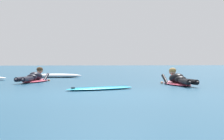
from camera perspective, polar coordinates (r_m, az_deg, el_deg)
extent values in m
plane|color=navy|center=(18.22, -7.80, -0.97)|extent=(120.00, 120.00, 0.00)
ellipsoid|color=#E54C66|center=(11.93, 9.02, -1.90)|extent=(0.64, 2.00, 0.07)
ellipsoid|color=#E54C66|center=(12.82, 7.78, -1.64)|extent=(0.20, 0.21, 0.06)
ellipsoid|color=black|center=(11.97, 8.96, -1.10)|extent=(0.44, 0.71, 0.35)
ellipsoid|color=black|center=(11.59, 9.54, -1.32)|extent=(0.36, 0.30, 0.20)
cylinder|color=black|center=(11.02, 10.07, -1.61)|extent=(0.24, 0.87, 0.14)
ellipsoid|color=black|center=(10.60, 10.68, -1.71)|extent=(0.11, 0.23, 0.08)
cylinder|color=black|center=(11.07, 10.86, -1.60)|extent=(0.14, 0.86, 0.14)
ellipsoid|color=black|center=(10.67, 11.73, -1.70)|extent=(0.11, 0.23, 0.08)
cylinder|color=black|center=(12.27, 7.45, -1.41)|extent=(0.13, 0.63, 0.36)
sphere|color=tan|center=(12.66, 6.95, -1.79)|extent=(0.09, 0.09, 0.09)
cylinder|color=black|center=(12.38, 9.43, -1.40)|extent=(0.13, 0.63, 0.36)
sphere|color=tan|center=(12.75, 8.91, -1.77)|extent=(0.09, 0.09, 0.09)
sphere|color=tan|center=(12.35, 8.40, -0.18)|extent=(0.21, 0.21, 0.21)
ellipsoid|color=#AD894C|center=(12.33, 8.43, -0.04)|extent=(0.23, 0.21, 0.16)
ellipsoid|color=#E54C66|center=(13.73, -10.60, -1.51)|extent=(1.20, 2.05, 0.07)
ellipsoid|color=#E54C66|center=(14.62, -9.44, -1.31)|extent=(0.26, 0.26, 0.06)
ellipsoid|color=black|center=(13.77, -10.54, -0.82)|extent=(0.62, 0.81, 0.35)
ellipsoid|color=black|center=(13.38, -11.10, -1.00)|extent=(0.41, 0.38, 0.20)
cylinder|color=black|center=(12.82, -12.35, -1.23)|extent=(0.50, 0.92, 0.14)
ellipsoid|color=black|center=(12.39, -13.20, -1.32)|extent=(0.17, 0.24, 0.08)
cylinder|color=black|center=(12.77, -11.67, -1.24)|extent=(0.40, 0.94, 0.14)
ellipsoid|color=black|center=(12.32, -12.30, -1.33)|extent=(0.17, 0.24, 0.08)
cylinder|color=black|center=(14.22, -10.88, -1.08)|extent=(0.28, 0.57, 0.33)
sphere|color=tan|center=(14.58, -10.40, -1.42)|extent=(0.09, 0.09, 0.09)
cylinder|color=black|center=(14.06, -9.20, -1.10)|extent=(0.28, 0.57, 0.33)
sphere|color=tan|center=(14.41, -8.79, -1.44)|extent=(0.09, 0.09, 0.09)
sphere|color=tan|center=(14.16, -10.01, -0.02)|extent=(0.21, 0.21, 0.21)
ellipsoid|color=#47331E|center=(14.15, -10.03, 0.10)|extent=(0.27, 0.26, 0.16)
ellipsoid|color=#2DB2D1|center=(9.73, -1.63, -2.57)|extent=(1.90, 1.20, 0.07)
cube|color=#1E9EDB|center=(9.73, -1.63, -2.35)|extent=(1.45, 0.64, 0.01)
cone|color=black|center=(9.35, -5.46, -2.91)|extent=(0.13, 0.13, 0.16)
ellipsoid|color=white|center=(17.35, -7.85, -0.78)|extent=(2.24, 0.91, 0.18)
ellipsoid|color=white|center=(17.39, -6.03, -0.86)|extent=(0.82, 0.63, 0.12)
ellipsoid|color=white|center=(17.38, -10.02, -0.91)|extent=(0.82, 0.62, 0.10)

